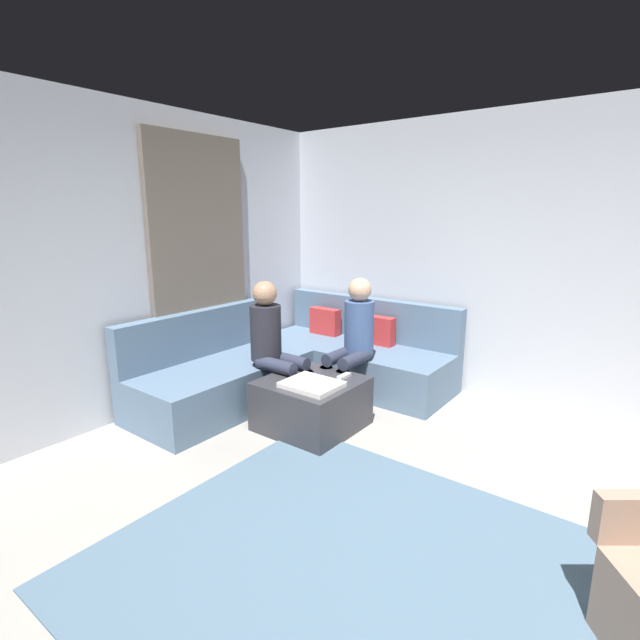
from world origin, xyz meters
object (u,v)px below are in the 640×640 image
(game_remote, at_px, (344,376))
(person_on_couch_back, at_px, (353,337))
(coffee_mug, at_px, (304,364))
(sectional_couch, at_px, (300,364))
(ottoman, at_px, (311,403))
(person_on_couch_side, at_px, (274,342))

(game_remote, height_order, person_on_couch_back, person_on_couch_back)
(coffee_mug, bearing_deg, person_on_couch_back, 65.45)
(game_remote, relative_size, person_on_couch_back, 0.12)
(sectional_couch, bearing_deg, game_remote, -24.82)
(ottoman, height_order, coffee_mug, coffee_mug)
(ottoman, xyz_separation_m, game_remote, (0.18, 0.22, 0.22))
(sectional_couch, xyz_separation_m, ottoman, (0.62, -0.59, -0.07))
(person_on_couch_back, height_order, person_on_couch_side, same)
(ottoman, relative_size, game_remote, 5.07)
(coffee_mug, height_order, person_on_couch_side, person_on_couch_side)
(person_on_couch_back, bearing_deg, game_remote, 113.84)
(sectional_couch, relative_size, person_on_couch_side, 2.12)
(ottoman, distance_m, person_on_couch_back, 0.78)
(sectional_couch, relative_size, game_remote, 17.00)
(person_on_couch_back, relative_size, person_on_couch_side, 1.00)
(game_remote, bearing_deg, person_on_couch_back, 113.84)
(sectional_couch, relative_size, ottoman, 3.36)
(ottoman, bearing_deg, game_remote, 50.71)
(person_on_couch_back, bearing_deg, coffee_mug, 65.45)
(coffee_mug, relative_size, game_remote, 0.63)
(sectional_couch, height_order, game_remote, sectional_couch)
(sectional_couch, distance_m, game_remote, 0.89)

